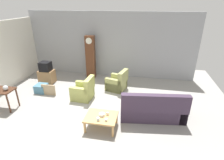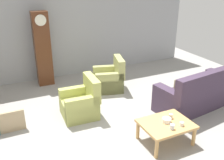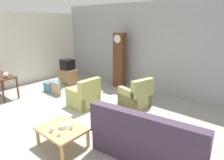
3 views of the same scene
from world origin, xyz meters
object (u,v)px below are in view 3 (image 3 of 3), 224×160
Objects in this scene: cup_white_porcelain at (59,134)px; cup_cream_tall at (71,127)px; armchair_olive_far at (136,97)px; console_table_dark at (1,78)px; tv_crt at (67,64)px; coffee_table_wood at (62,130)px; armchair_olive_near at (84,97)px; storage_box_blue at (52,86)px; glass_dome_cloche at (6,75)px; tv_stand_cabinet at (68,76)px; bowl_white_stacked at (63,126)px; cup_blue_rimmed at (52,129)px; framed_picture_leaning at (55,89)px; couch_floral at (148,141)px; grandfather_clock at (119,60)px.

cup_cream_tall is at bearing 94.07° from cup_white_porcelain.
armchair_olive_far is 10.47× the size of cup_cream_tall.
tv_crt reaches higher than console_table_dark.
coffee_table_wood is at bearing -150.76° from cup_cream_tall.
cup_cream_tall reaches higher than coffee_table_wood.
armchair_olive_near is 2.00m from storage_box_blue.
console_table_dark is 7.40× the size of glass_dome_cloche.
tv_stand_cabinet is 3.89× the size of bowl_white_stacked.
bowl_white_stacked is at bearing -54.25° from armchair_olive_near.
armchair_olive_far reaches higher than storage_box_blue.
bowl_white_stacked is at bearing -38.96° from tv_stand_cabinet.
glass_dome_cloche is (-0.16, -2.37, 0.02)m from tv_crt.
cup_blue_rimmed is at bearing -41.79° from tv_crt.
cup_white_porcelain is at bearing -51.73° from bowl_white_stacked.
glass_dome_cloche is 1.00× the size of bowl_white_stacked.
framed_picture_leaning is (-1.54, 0.00, -0.08)m from armchair_olive_near.
console_table_dark is at bearing 179.80° from glass_dome_cloche.
console_table_dark is at bearing 174.54° from bowl_white_stacked.
console_table_dark reaches higher than cup_cream_tall.
bowl_white_stacked is at bearing -5.46° from console_table_dark.
glass_dome_cloche is at bearing -175.39° from couch_floral.
armchair_olive_far is 2.02× the size of storage_box_blue.
framed_picture_leaning is at bearing 44.36° from console_table_dark.
storage_box_blue is 6.06× the size of cup_white_porcelain.
bowl_white_stacked is (3.40, -2.75, -0.36)m from tv_crt.
tv_crt is at bearing -150.21° from grandfather_clock.
armchair_olive_near is 10.02× the size of cup_cream_tall.
console_table_dark is 1.72m from storage_box_blue.
tv_crt is 5.23× the size of cup_cream_tall.
console_table_dark reaches higher than cup_white_porcelain.
bowl_white_stacked is at bearing 77.13° from cup_blue_rimmed.
cup_cream_tall is (0.12, -2.59, 0.17)m from armchair_olive_far.
grandfather_clock reaches higher than armchair_olive_near.
bowl_white_stacked is (3.40, -2.75, 0.16)m from tv_stand_cabinet.
console_table_dark is 7.43× the size of bowl_white_stacked.
couch_floral is 1.55m from cup_cream_tall.
framed_picture_leaning reaches higher than coffee_table_wood.
storage_box_blue is 5.01× the size of cup_blue_rimmed.
tv_crt is at bearing 153.23° from armchair_olive_near.
console_table_dark is 2.44m from tv_crt.
storage_box_blue is at bearing 146.58° from cup_blue_rimmed.
armchair_olive_near is 2.18m from cup_blue_rimmed.
console_table_dark is 2.46m from tv_stand_cabinet.
grandfather_clock is at bearing 61.59° from framed_picture_leaning.
tv_crt is at bearing 76.14° from console_table_dark.
grandfather_clock reaches higher than glass_dome_cloche.
armchair_olive_near is 3.09m from console_table_dark.
coffee_table_wood is 3.59m from glass_dome_cloche.
armchair_olive_far is 1.41× the size of tv_stand_cabinet.
tv_crt is at bearing 138.21° from cup_blue_rimmed.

